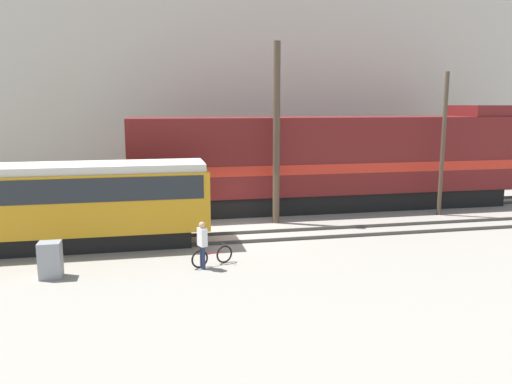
{
  "coord_description": "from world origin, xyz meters",
  "views": [
    {
      "loc": [
        -3.87,
        -21.18,
        5.6
      ],
      "look_at": [
        0.5,
        -0.07,
        1.8
      ],
      "focal_mm": 35.0,
      "sensor_mm": 36.0,
      "label": 1
    }
  ],
  "objects_px": {
    "bicycle": "(212,256)",
    "person": "(202,240)",
    "freight_locomotive": "(334,161)",
    "utility_pole_center": "(443,145)",
    "utility_pole_left": "(277,135)",
    "streetcar": "(46,201)",
    "signal_box": "(50,260)"
  },
  "relations": [
    {
      "from": "utility_pole_left",
      "to": "signal_box",
      "type": "height_order",
      "value": "utility_pole_left"
    },
    {
      "from": "bicycle",
      "to": "utility_pole_left",
      "type": "relative_size",
      "value": 0.18
    },
    {
      "from": "streetcar",
      "to": "signal_box",
      "type": "distance_m",
      "value": 3.78
    },
    {
      "from": "person",
      "to": "bicycle",
      "type": "bearing_deg",
      "value": 39.45
    },
    {
      "from": "bicycle",
      "to": "utility_pole_left",
      "type": "height_order",
      "value": "utility_pole_left"
    },
    {
      "from": "bicycle",
      "to": "signal_box",
      "type": "bearing_deg",
      "value": -178.12
    },
    {
      "from": "freight_locomotive",
      "to": "signal_box",
      "type": "xyz_separation_m",
      "value": [
        -12.86,
        -8.49,
        -1.99
      ]
    },
    {
      "from": "freight_locomotive",
      "to": "utility_pole_center",
      "type": "bearing_deg",
      "value": -27.48
    },
    {
      "from": "signal_box",
      "to": "utility_pole_left",
      "type": "bearing_deg",
      "value": 33.43
    },
    {
      "from": "freight_locomotive",
      "to": "bicycle",
      "type": "distance_m",
      "value": 11.45
    },
    {
      "from": "utility_pole_left",
      "to": "utility_pole_center",
      "type": "distance_m",
      "value": 8.64
    },
    {
      "from": "utility_pole_left",
      "to": "person",
      "type": "bearing_deg",
      "value": -123.97
    },
    {
      "from": "freight_locomotive",
      "to": "streetcar",
      "type": "xyz_separation_m",
      "value": [
        -13.58,
        -5.02,
        -0.68
      ]
    },
    {
      "from": "streetcar",
      "to": "person",
      "type": "height_order",
      "value": "streetcar"
    },
    {
      "from": "person",
      "to": "utility_pole_left",
      "type": "bearing_deg",
      "value": 56.03
    },
    {
      "from": "utility_pole_left",
      "to": "signal_box",
      "type": "xyz_separation_m",
      "value": [
        -9.06,
        -5.98,
        -3.61
      ]
    },
    {
      "from": "freight_locomotive",
      "to": "utility_pole_center",
      "type": "xyz_separation_m",
      "value": [
        4.83,
        -2.51,
        1.01
      ]
    },
    {
      "from": "utility_pole_center",
      "to": "utility_pole_left",
      "type": "bearing_deg",
      "value": 180.0
    },
    {
      "from": "freight_locomotive",
      "to": "person",
      "type": "distance_m",
      "value": 11.81
    },
    {
      "from": "utility_pole_center",
      "to": "signal_box",
      "type": "xyz_separation_m",
      "value": [
        -17.69,
        -5.98,
        -3.0
      ]
    },
    {
      "from": "person",
      "to": "utility_pole_left",
      "type": "distance_m",
      "value": 8.03
    },
    {
      "from": "freight_locomotive",
      "to": "person",
      "type": "bearing_deg",
      "value": -132.54
    },
    {
      "from": "freight_locomotive",
      "to": "streetcar",
      "type": "bearing_deg",
      "value": -159.7
    },
    {
      "from": "person",
      "to": "signal_box",
      "type": "xyz_separation_m",
      "value": [
        -4.95,
        0.13,
        -0.41
      ]
    },
    {
      "from": "freight_locomotive",
      "to": "utility_pole_left",
      "type": "bearing_deg",
      "value": -146.49
    },
    {
      "from": "streetcar",
      "to": "bicycle",
      "type": "relative_size",
      "value": 8.11
    },
    {
      "from": "streetcar",
      "to": "utility_pole_left",
      "type": "xyz_separation_m",
      "value": [
        9.79,
        2.51,
        2.3
      ]
    },
    {
      "from": "freight_locomotive",
      "to": "person",
      "type": "relative_size",
      "value": 12.65
    },
    {
      "from": "streetcar",
      "to": "freight_locomotive",
      "type": "bearing_deg",
      "value": 20.3
    },
    {
      "from": "person",
      "to": "freight_locomotive",
      "type": "bearing_deg",
      "value": 47.46
    },
    {
      "from": "utility_pole_left",
      "to": "signal_box",
      "type": "bearing_deg",
      "value": -146.57
    },
    {
      "from": "bicycle",
      "to": "person",
      "type": "height_order",
      "value": "person"
    }
  ]
}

